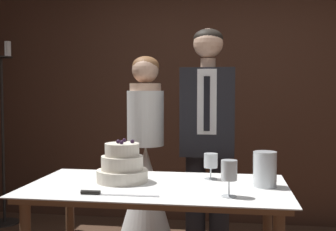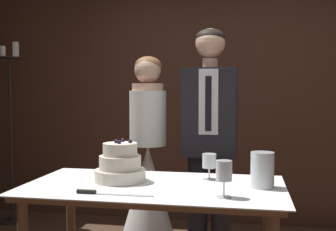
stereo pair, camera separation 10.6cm
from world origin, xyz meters
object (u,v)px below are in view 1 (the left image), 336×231
(wine_glass_near, at_px, (229,171))
(hurricane_candle, at_px, (265,170))
(cake_table, at_px, (157,202))
(candle_stand, at_px, (3,140))
(groom, at_px, (208,135))
(tiered_cake, at_px, (122,166))
(wine_glass_middle, at_px, (211,161))
(cake_knife, at_px, (104,193))
(bride, at_px, (146,190))

(wine_glass_near, distance_m, hurricane_candle, 0.32)
(cake_table, height_order, wine_glass_near, wine_glass_near)
(wine_glass_near, xyz_separation_m, candle_stand, (-2.26, 1.85, -0.10))
(groom, bearing_deg, tiered_cake, -119.58)
(cake_table, relative_size, wine_glass_middle, 9.36)
(cake_knife, height_order, wine_glass_middle, wine_glass_middle)
(cake_knife, height_order, bride, bride)
(hurricane_candle, relative_size, candle_stand, 0.11)
(cake_table, relative_size, wine_glass_near, 7.90)
(tiered_cake, xyz_separation_m, candle_stand, (-1.65, 1.59, -0.06))
(hurricane_candle, distance_m, candle_stand, 2.93)
(tiered_cake, xyz_separation_m, bride, (-0.02, 0.79, -0.32))
(wine_glass_middle, height_order, bride, bride)
(cake_table, bearing_deg, tiered_cake, 165.70)
(cake_table, relative_size, groom, 0.80)
(wine_glass_middle, relative_size, groom, 0.09)
(tiered_cake, relative_size, groom, 0.16)
(hurricane_candle, relative_size, groom, 0.11)
(cake_knife, relative_size, groom, 0.22)
(cake_knife, height_order, wine_glass_near, wine_glass_near)
(wine_glass_middle, relative_size, candle_stand, 0.08)
(groom, height_order, candle_stand, candle_stand)
(wine_glass_near, xyz_separation_m, hurricane_candle, (0.19, 0.25, -0.04))
(cake_knife, xyz_separation_m, bride, (-0.01, 1.11, -0.24))
(cake_knife, distance_m, hurricane_candle, 0.87)
(cake_table, xyz_separation_m, cake_knife, (-0.22, -0.26, 0.11))
(cake_table, height_order, bride, bride)
(bride, xyz_separation_m, candle_stand, (-1.63, 0.80, 0.26))
(wine_glass_near, distance_m, candle_stand, 2.92)
(candle_stand, bearing_deg, tiered_cake, -43.89)
(wine_glass_near, bearing_deg, bride, 121.10)
(bride, height_order, candle_stand, candle_stand)
(tiered_cake, height_order, candle_stand, candle_stand)
(groom, relative_size, candle_stand, 0.98)
(wine_glass_middle, bearing_deg, cake_table, -145.56)
(wine_glass_near, relative_size, wine_glass_middle, 1.18)
(cake_table, distance_m, wine_glass_middle, 0.41)
(tiered_cake, distance_m, wine_glass_near, 0.67)
(wine_glass_near, height_order, bride, bride)
(wine_glass_near, bearing_deg, cake_knife, -174.87)
(tiered_cake, bearing_deg, cake_knife, -92.00)
(cake_table, bearing_deg, wine_glass_near, -27.44)
(bride, height_order, groom, groom)
(cake_table, distance_m, candle_stand, 2.49)
(hurricane_candle, height_order, candle_stand, candle_stand)
(cake_knife, relative_size, wine_glass_near, 2.20)
(tiered_cake, height_order, wine_glass_near, tiered_cake)
(tiered_cake, distance_m, wine_glass_middle, 0.52)
(bride, bearing_deg, cake_table, -74.39)
(tiered_cake, bearing_deg, groom, 60.42)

